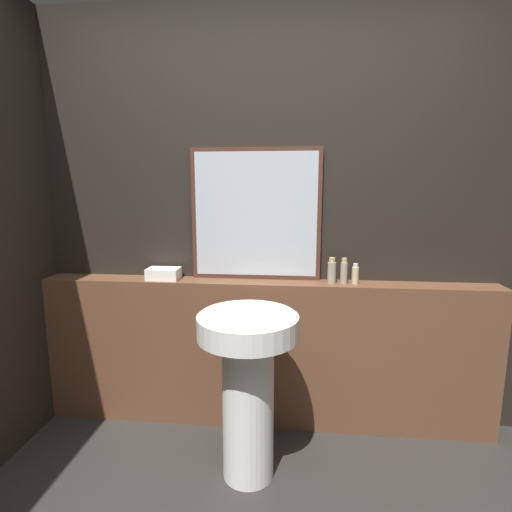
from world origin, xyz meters
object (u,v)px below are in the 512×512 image
at_px(towel_stack, 164,274).
at_px(mirror, 256,215).
at_px(lotion_bottle, 355,274).
at_px(conditioner_bottle, 344,272).
at_px(pedestal_sink, 248,375).
at_px(shampoo_bottle, 332,271).

bearing_deg(towel_stack, mirror, 7.36).
xyz_separation_m(towel_stack, lotion_bottle, (1.14, -0.00, 0.02)).
xyz_separation_m(towel_stack, conditioner_bottle, (1.08, 0.00, 0.04)).
distance_m(mirror, lotion_bottle, 0.68).
height_order(pedestal_sink, conditioner_bottle, conditioner_bottle).
bearing_deg(pedestal_sink, mirror, 91.83).
height_order(mirror, towel_stack, mirror).
height_order(conditioner_bottle, lotion_bottle, conditioner_bottle).
distance_m(mirror, conditioner_bottle, 0.62).
height_order(pedestal_sink, towel_stack, towel_stack).
height_order(shampoo_bottle, conditioner_bottle, shampoo_bottle).
bearing_deg(pedestal_sink, conditioner_bottle, 43.64).
relative_size(mirror, shampoo_bottle, 5.16).
xyz_separation_m(mirror, lotion_bottle, (0.58, -0.07, -0.34)).
height_order(mirror, lotion_bottle, mirror).
relative_size(towel_stack, lotion_bottle, 1.61).
bearing_deg(lotion_bottle, pedestal_sink, -139.82).
distance_m(pedestal_sink, conditioner_bottle, 0.82).
bearing_deg(pedestal_sink, shampoo_bottle, 47.87).
height_order(shampoo_bottle, lotion_bottle, shampoo_bottle).
xyz_separation_m(shampoo_bottle, lotion_bottle, (0.13, -0.00, -0.01)).
relative_size(mirror, lotion_bottle, 6.56).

